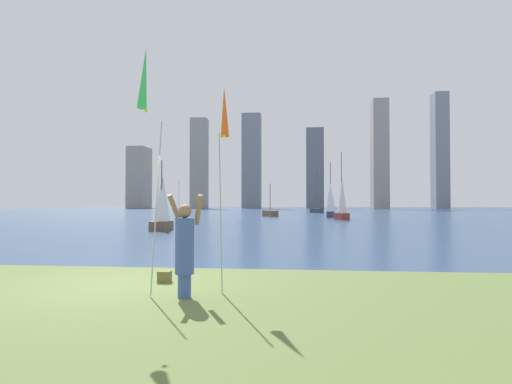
{
  "coord_description": "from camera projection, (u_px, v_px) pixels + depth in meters",
  "views": [
    {
      "loc": [
        3.65,
        -8.36,
        1.66
      ],
      "look_at": [
        1.26,
        14.66,
        2.15
      ],
      "focal_mm": 30.43,
      "sensor_mm": 36.0,
      "label": 1
    }
  ],
  "objects": [
    {
      "name": "sailboat_3",
      "position": [
        162.0,
        205.0,
        24.92
      ],
      "size": [
        0.94,
        1.87,
        4.01
      ],
      "color": "brown",
      "rests_on": "ground"
    },
    {
      "name": "sailboat_4",
      "position": [
        270.0,
        213.0,
        47.83
      ],
      "size": [
        1.94,
        2.69,
        3.62
      ],
      "color": "brown",
      "rests_on": "ground"
    },
    {
      "name": "sailboat_6",
      "position": [
        342.0,
        201.0,
        38.82
      ],
      "size": [
        1.32,
        1.8,
        6.09
      ],
      "color": "maroon",
      "rests_on": "ground"
    },
    {
      "name": "sailboat_1",
      "position": [
        317.0,
        210.0,
        61.85
      ],
      "size": [
        1.9,
        2.74,
        6.06
      ],
      "color": "#333D51",
      "rests_on": "ground"
    },
    {
      "name": "skyline_tower_2",
      "position": [
        252.0,
        161.0,
        104.26
      ],
      "size": [
        4.51,
        3.04,
        22.74
      ],
      "color": "gray",
      "rests_on": "ground"
    },
    {
      "name": "skyline_tower_0",
      "position": [
        139.0,
        178.0,
        107.03
      ],
      "size": [
        4.13,
        6.95,
        14.97
      ],
      "color": "gray",
      "rests_on": "ground"
    },
    {
      "name": "bag",
      "position": [
        164.0,
        277.0,
        8.88
      ],
      "size": [
        0.26,
        0.19,
        0.23
      ],
      "color": "olive",
      "rests_on": "ground"
    },
    {
      "name": "sailboat_2",
      "position": [
        330.0,
        200.0,
        44.62
      ],
      "size": [
        1.32,
        2.35,
        5.77
      ],
      "color": "#333D51",
      "rests_on": "ground"
    },
    {
      "name": "ground",
      "position": [
        274.0,
        214.0,
        59.32
      ],
      "size": [
        120.0,
        138.0,
        0.12
      ],
      "color": "#5B7038"
    },
    {
      "name": "skyline_tower_5",
      "position": [
        440.0,
        151.0,
        98.53
      ],
      "size": [
        3.07,
        4.33,
        26.27
      ],
      "color": "gray",
      "rests_on": "ground"
    },
    {
      "name": "kite_flag_right",
      "position": [
        224.0,
        118.0,
        8.06
      ],
      "size": [
        0.16,
        0.67,
        3.8
      ],
      "color": "#B2B2B7",
      "rests_on": "ground"
    },
    {
      "name": "person",
      "position": [
        185.0,
        246.0,
        7.49
      ],
      "size": [
        0.66,
        0.48,
        1.79
      ],
      "rotation": [
        0.0,
        0.0,
        -0.31
      ],
      "color": "#3F59A5",
      "rests_on": "ground"
    },
    {
      "name": "kite_flag_left",
      "position": [
        145.0,
        86.0,
        7.23
      ],
      "size": [
        0.16,
        1.12,
        4.25
      ],
      "color": "#B2B2B7",
      "rests_on": "ground"
    },
    {
      "name": "skyline_tower_1",
      "position": [
        199.0,
        163.0,
        101.25
      ],
      "size": [
        3.76,
        3.21,
        21.02
      ],
      "color": "gray",
      "rests_on": "ground"
    },
    {
      "name": "sailboat_5",
      "position": [
        179.0,
        211.0,
        62.91
      ],
      "size": [
        1.82,
        3.11,
        4.69
      ],
      "color": "silver",
      "rests_on": "ground"
    },
    {
      "name": "skyline_tower_3",
      "position": [
        315.0,
        168.0,
        102.49
      ],
      "size": [
        4.08,
        3.87,
        18.88
      ],
      "color": "slate",
      "rests_on": "ground"
    },
    {
      "name": "skyline_tower_4",
      "position": [
        380.0,
        154.0,
        97.5
      ],
      "size": [
        3.44,
        5.19,
        24.44
      ],
      "color": "gray",
      "rests_on": "ground"
    }
  ]
}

